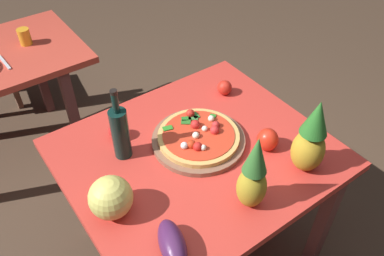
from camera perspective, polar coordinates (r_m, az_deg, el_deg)
The scene contains 14 objects.
ground_plane at distance 2.35m, azimuth 0.56°, elevation -16.45°, with size 10.00×10.00×0.00m, color #4C3828.
display_table at distance 1.81m, azimuth 0.70°, elevation -5.42°, with size 1.13×0.99×0.76m.
pizza_board at distance 1.78m, azimuth 0.94°, elevation -1.77°, with size 0.42×0.42×0.03m, color brown.
pizza at distance 1.76m, azimuth 0.97°, elevation -1.08°, with size 0.37×0.37×0.06m.
wine_bottle at distance 1.67m, azimuth -10.32°, elevation -0.60°, with size 0.08×0.08×0.35m.
pineapple_left at distance 1.64m, azimuth 16.76°, elevation -1.68°, with size 0.14×0.14×0.35m.
pineapple_right at distance 1.46m, azimuth 8.81°, elevation -6.93°, with size 0.11×0.11×0.35m.
melon at distance 1.50m, azimuth -11.65°, elevation -9.80°, with size 0.17×0.17×0.17m, color #DBD265.
bell_pepper at distance 1.76m, azimuth 10.85°, elevation -1.65°, with size 0.10×0.10×0.11m, color red.
eggplant at distance 1.41m, azimuth -2.87°, elevation -16.39°, with size 0.20×0.09×0.09m, color #481F4B.
tomato_beside_pepper at distance 2.04m, azimuth 4.72°, elevation 5.84°, with size 0.08×0.08×0.08m, color red.
tomato_by_bottle at distance 1.82m, azimuth -10.77°, elevation -0.40°, with size 0.08×0.08×0.08m, color red.
drinking_glass_juice at distance 2.65m, azimuth -23.02°, elevation 12.05°, with size 0.07×0.07×0.10m, color orange.
knife_utensil at distance 2.54m, azimuth -25.46°, elevation 8.57°, with size 0.02×0.18×0.01m, color silver.
Camera 1 is at (-0.73, -0.98, 2.02)m, focal length 36.95 mm.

